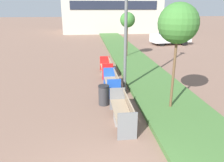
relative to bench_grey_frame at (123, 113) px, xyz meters
name	(u,v)px	position (x,y,z in m)	size (l,w,h in m)	color
planter_grass_strip	(135,63)	(2.26, 8.25, -0.28)	(2.80, 120.00, 0.18)	#426B33
building_backdrop	(111,8)	(3.06, 30.40, 3.40)	(15.07, 8.51, 7.54)	#B2AD9E
bench_grey_frame	(123,113)	(0.00, 0.00, 0.00)	(0.65, 2.18, 0.94)	gray
bench_blue_frame	(112,84)	(0.00, 3.12, -0.01)	(0.65, 1.96, 0.94)	gray
bench_red_frame	(107,69)	(0.00, 5.92, -0.01)	(0.65, 1.97, 0.94)	gray
litter_bin	(104,95)	(-0.55, 1.62, 0.06)	(0.46, 0.46, 0.86)	#2D2D30
sapling_tree_near	(178,24)	(2.07, 0.75, 3.02)	(1.45, 1.45, 4.14)	brown
sapling_tree_far	(128,20)	(2.07, 10.36, 2.60)	(1.17, 1.17, 3.58)	brown
parked_car_distant	(171,36)	(8.00, 16.27, 0.54)	(4.40, 2.30, 1.86)	silver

